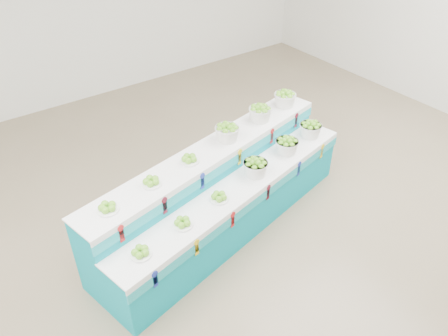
% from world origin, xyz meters
% --- Properties ---
extents(ground, '(10.00, 10.00, 0.00)m').
position_xyz_m(ground, '(0.00, 0.00, 0.00)').
color(ground, '#77654E').
rests_on(ground, ground).
extents(display_stand, '(3.74, 1.66, 1.02)m').
position_xyz_m(display_stand, '(0.07, 0.64, 0.51)').
color(display_stand, '#0693A8').
rests_on(display_stand, ground).
extents(plate_lower_left, '(0.26, 0.26, 0.10)m').
position_xyz_m(plate_lower_left, '(-1.29, 0.12, 0.77)').
color(plate_lower_left, white).
rests_on(plate_lower_left, display_stand).
extents(plate_lower_mid, '(0.26, 0.26, 0.10)m').
position_xyz_m(plate_lower_mid, '(-0.75, 0.23, 0.77)').
color(plate_lower_mid, white).
rests_on(plate_lower_mid, display_stand).
extents(plate_lower_right, '(0.26, 0.26, 0.10)m').
position_xyz_m(plate_lower_right, '(-0.20, 0.35, 0.77)').
color(plate_lower_right, white).
rests_on(plate_lower_right, display_stand).
extents(basket_lower_left, '(0.35, 0.35, 0.22)m').
position_xyz_m(basket_lower_left, '(0.42, 0.48, 0.83)').
color(basket_lower_left, silver).
rests_on(basket_lower_left, display_stand).
extents(basket_lower_mid, '(0.35, 0.35, 0.22)m').
position_xyz_m(basket_lower_mid, '(1.04, 0.61, 0.83)').
color(basket_lower_mid, silver).
rests_on(basket_lower_mid, display_stand).
extents(basket_lower_right, '(0.35, 0.35, 0.22)m').
position_xyz_m(basket_lower_right, '(1.57, 0.72, 0.83)').
color(basket_lower_right, silver).
rests_on(basket_lower_right, display_stand).
extents(plate_upper_left, '(0.26, 0.26, 0.10)m').
position_xyz_m(plate_upper_left, '(-1.38, 0.56, 1.07)').
color(plate_upper_left, white).
rests_on(plate_upper_left, display_stand).
extents(plate_upper_mid, '(0.26, 0.26, 0.10)m').
position_xyz_m(plate_upper_mid, '(-0.84, 0.67, 1.07)').
color(plate_upper_mid, white).
rests_on(plate_upper_mid, display_stand).
extents(plate_upper_right, '(0.26, 0.26, 0.10)m').
position_xyz_m(plate_upper_right, '(-0.29, 0.79, 1.07)').
color(plate_upper_right, white).
rests_on(plate_upper_right, display_stand).
extents(basket_upper_left, '(0.35, 0.35, 0.22)m').
position_xyz_m(basket_upper_left, '(0.33, 0.92, 1.13)').
color(basket_upper_left, silver).
rests_on(basket_upper_left, display_stand).
extents(basket_upper_mid, '(0.35, 0.35, 0.22)m').
position_xyz_m(basket_upper_mid, '(0.95, 1.05, 1.13)').
color(basket_upper_mid, silver).
rests_on(basket_upper_mid, display_stand).
extents(basket_upper_right, '(0.35, 0.35, 0.22)m').
position_xyz_m(basket_upper_right, '(1.48, 1.16, 1.13)').
color(basket_upper_right, silver).
rests_on(basket_upper_right, display_stand).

